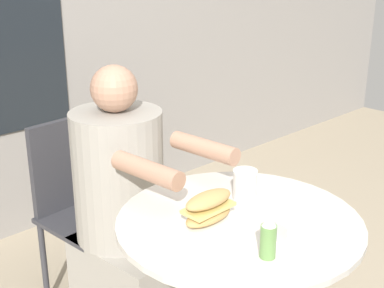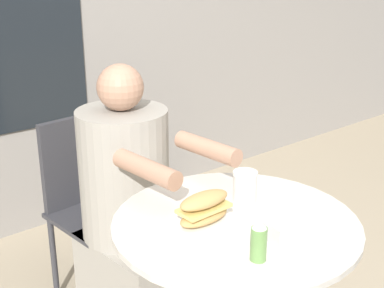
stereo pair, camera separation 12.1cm
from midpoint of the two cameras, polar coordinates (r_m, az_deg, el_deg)
The scene contains 7 objects.
cafe_table at distance 1.84m, azimuth 6.46°, elevation -13.61°, with size 0.80×0.80×0.76m.
diner_chair at distance 2.50m, azimuth -9.67°, elevation -5.24°, with size 0.41×0.41×0.87m.
seated_diner at distance 2.25m, azimuth -4.87°, elevation -8.54°, with size 0.40×0.67×1.17m.
sandwich_on_plate at distance 1.68m, azimuth 3.37°, elevation -7.26°, with size 0.23×0.23×0.11m.
drink_cup at distance 1.85m, azimuth 7.54°, elevation -4.52°, with size 0.09×0.09×0.11m.
napkin_box at distance 1.64m, azimuth 11.66°, elevation -9.08°, with size 0.10×0.10×0.06m.
condiment_bottle at distance 1.51m, azimuth 9.46°, elevation -10.14°, with size 0.05×0.05×0.13m.
Camera 2 is at (-1.08, -1.09, 1.56)m, focal length 50.00 mm.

